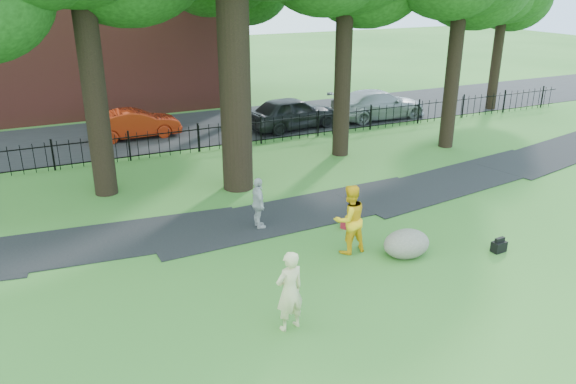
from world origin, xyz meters
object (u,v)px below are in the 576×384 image
man (349,219)px  red_sedan (135,124)px  woman (290,291)px  boulder (407,242)px

man → red_sedan: 15.00m
woman → boulder: size_ratio=1.39×
man → woman: bearing=38.0°
woman → man: bearing=-149.2°
woman → boulder: (4.46, 1.78, -0.55)m
woman → man: (3.10, 2.63, 0.06)m
man → red_sedan: (-3.09, 14.68, -0.31)m
woman → man: 4.07m
man → boulder: bearing=145.6°
red_sedan → boulder: bearing=-164.9°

